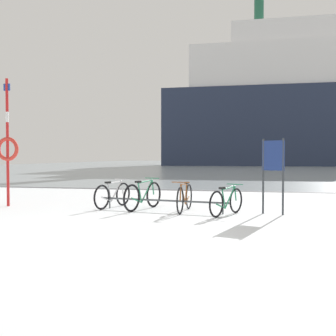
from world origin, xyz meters
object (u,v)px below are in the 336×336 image
bicycle_2 (185,198)px  ferry_ship (298,106)px  bicycle_1 (143,196)px  bicycle_3 (227,201)px  info_sign (273,163)px  rescue_post (8,145)px  bicycle_0 (113,195)px

bicycle_2 → ferry_ship: 54.21m
bicycle_1 → ferry_ship: bearing=79.4°
bicycle_3 → ferry_ship: (7.51, 53.18, 8.78)m
info_sign → rescue_post: rescue_post is taller
bicycle_2 → ferry_ship: bearing=80.7°
bicycle_1 → ferry_ship: size_ratio=0.04×
bicycle_0 → rescue_post: rescue_post is taller
bicycle_1 → info_sign: (3.42, -0.16, 0.90)m
bicycle_3 → info_sign: (1.13, 0.38, 0.94)m
info_sign → ferry_ship: bearing=83.1°
bicycle_0 → bicycle_3: bearing=-13.1°
bicycle_2 → rescue_post: bearing=179.7°
bicycle_1 → bicycle_3: size_ratio=1.19×
bicycle_1 → rescue_post: size_ratio=0.47×
bicycle_1 → rescue_post: (-4.06, -0.13, 1.39)m
bicycle_3 → rescue_post: 6.53m
bicycle_1 → bicycle_3: 2.36m
bicycle_3 → rescue_post: bearing=176.3°
rescue_post → ferry_ship: 55.05m
bicycle_0 → bicycle_2: bicycle_2 is taller
bicycle_0 → bicycle_1: bicycle_1 is taller
bicycle_0 → bicycle_2: bearing=-9.9°
bicycle_1 → bicycle_3: bicycle_1 is taller
bicycle_2 → ferry_ship: size_ratio=0.04×
bicycle_2 → info_sign: bearing=-0.1°
bicycle_0 → bicycle_1: (0.95, -0.21, 0.02)m
bicycle_0 → rescue_post: (-3.10, -0.34, 1.42)m
info_sign → rescue_post: (-7.48, 0.03, 0.49)m
bicycle_3 → bicycle_0: bearing=166.9°
info_sign → rescue_post: 7.50m
rescue_post → bicycle_3: bearing=-3.7°
bicycle_3 → bicycle_1: bearing=166.7°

